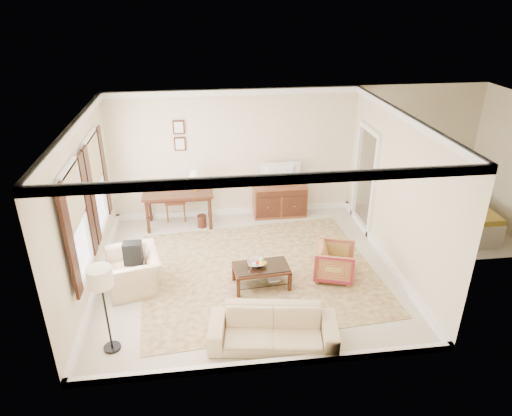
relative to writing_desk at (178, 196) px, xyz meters
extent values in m
cube|color=beige|center=(1.29, -2.03, -0.71)|extent=(5.50, 5.00, 0.01)
cube|color=white|center=(1.29, -2.03, 2.19)|extent=(5.50, 5.00, 0.01)
cube|color=beige|center=(1.29, 0.47, 0.74)|extent=(5.50, 0.01, 2.90)
cube|color=beige|center=(1.29, -4.53, 0.74)|extent=(5.50, 0.01, 2.90)
cube|color=beige|center=(-1.46, -2.03, 0.74)|extent=(0.01, 5.00, 2.90)
cube|color=beige|center=(4.04, -2.03, 0.74)|extent=(0.01, 5.00, 2.90)
cube|color=beige|center=(5.54, -0.88, -0.71)|extent=(3.00, 2.70, 0.01)
cube|color=beige|center=(7.04, -0.88, 0.74)|extent=(0.01, 2.70, 2.90)
cube|color=#5B2C1E|center=(1.49, -2.10, -0.70)|extent=(4.54, 3.98, 0.01)
cube|color=#431F13|center=(0.00, 0.00, 0.08)|extent=(1.50, 0.75, 0.05)
cylinder|color=#431F13|center=(-0.67, -0.29, -0.33)|extent=(0.07, 0.07, 0.77)
cylinder|color=#431F13|center=(0.67, -0.29, -0.33)|extent=(0.07, 0.07, 0.77)
cylinder|color=#431F13|center=(-0.67, 0.29, -0.33)|extent=(0.07, 0.07, 0.77)
cylinder|color=#431F13|center=(0.67, 0.29, -0.33)|extent=(0.07, 0.07, 0.77)
cube|color=brown|center=(2.29, 0.21, -0.34)|extent=(1.21, 0.47, 0.74)
imported|color=black|center=(2.29, 0.19, 0.48)|extent=(0.89, 0.51, 0.12)
cube|color=#431F13|center=(1.48, -2.54, -0.34)|extent=(1.01, 0.63, 0.04)
cube|color=silver|center=(1.48, -2.54, -0.30)|extent=(0.94, 0.57, 0.01)
cube|color=silver|center=(1.48, -2.54, -0.57)|extent=(0.92, 0.55, 0.02)
cube|color=#431F13|center=(1.04, -2.82, -0.52)|extent=(0.06, 0.06, 0.37)
cube|color=#431F13|center=(1.95, -2.76, -0.52)|extent=(0.06, 0.06, 0.37)
cube|color=#431F13|center=(1.01, -2.32, -0.52)|extent=(0.06, 0.06, 0.37)
cube|color=#431F13|center=(1.91, -2.25, -0.52)|extent=(0.06, 0.06, 0.37)
imported|color=silver|center=(1.39, -2.50, -0.25)|extent=(0.42, 0.42, 0.10)
imported|color=brown|center=(1.37, -2.43, -0.55)|extent=(0.26, 0.17, 0.38)
imported|color=brown|center=(1.58, -2.54, -0.55)|extent=(0.28, 0.05, 0.38)
imported|color=maroon|center=(2.84, -2.44, -0.35)|extent=(0.83, 0.86, 0.71)
imported|color=#CEB08B|center=(-0.74, -2.28, -0.27)|extent=(0.86, 1.13, 0.88)
cube|color=black|center=(-0.74, -2.18, -0.02)|extent=(0.25, 0.34, 0.40)
imported|color=#CEB08B|center=(1.44, -4.02, -0.34)|extent=(1.94, 0.83, 0.74)
cylinder|color=black|center=(-0.92, -3.83, -0.69)|extent=(0.25, 0.25, 0.04)
cylinder|color=black|center=(-0.92, -3.83, -0.11)|extent=(0.03, 0.03, 1.17)
cylinder|color=silver|center=(-0.92, -3.83, 0.55)|extent=(0.34, 0.34, 0.28)
camera|label=1|loc=(0.52, -9.22, 4.06)|focal=32.00mm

